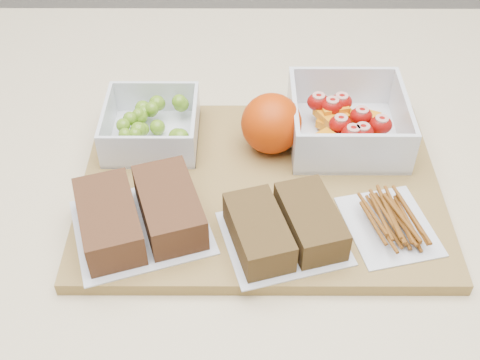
{
  "coord_description": "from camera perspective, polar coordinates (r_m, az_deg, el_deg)",
  "views": [
    {
      "loc": [
        -0.01,
        -0.51,
        1.41
      ],
      "look_at": [
        -0.01,
        -0.01,
        0.93
      ],
      "focal_mm": 45.0,
      "sensor_mm": 36.0,
      "label": 1
    }
  ],
  "objects": [
    {
      "name": "sandwich_bag_left",
      "position": [
        0.65,
        -9.5,
        -3.24
      ],
      "size": [
        0.17,
        0.16,
        0.04
      ],
      "color": "silver",
      "rests_on": "cutting_board"
    },
    {
      "name": "cutting_board",
      "position": [
        0.71,
        1.93,
        -0.66
      ],
      "size": [
        0.42,
        0.3,
        0.02
      ],
      "primitive_type": "cube",
      "rotation": [
        0.0,
        0.0,
        0.0
      ],
      "color": "olive",
      "rests_on": "counter"
    },
    {
      "name": "sandwich_bag_center",
      "position": [
        0.64,
        4.25,
        -4.48
      ],
      "size": [
        0.15,
        0.14,
        0.04
      ],
      "color": "silver",
      "rests_on": "cutting_board"
    },
    {
      "name": "grape_container",
      "position": [
        0.76,
        -8.25,
        5.2
      ],
      "size": [
        0.11,
        0.11,
        0.05
      ],
      "color": "silver",
      "rests_on": "cutting_board"
    },
    {
      "name": "pretzel_bag",
      "position": [
        0.67,
        14.07,
        -3.64
      ],
      "size": [
        0.11,
        0.12,
        0.02
      ],
      "color": "silver",
      "rests_on": "cutting_board"
    },
    {
      "name": "orange",
      "position": [
        0.73,
        2.99,
        5.37
      ],
      "size": [
        0.07,
        0.07,
        0.07
      ],
      "primitive_type": "sphere",
      "color": "#C53904",
      "rests_on": "cutting_board"
    },
    {
      "name": "fruit_container",
      "position": [
        0.77,
        10.08,
        5.31
      ],
      "size": [
        0.14,
        0.14,
        0.06
      ],
      "color": "silver",
      "rests_on": "cutting_board"
    }
  ]
}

